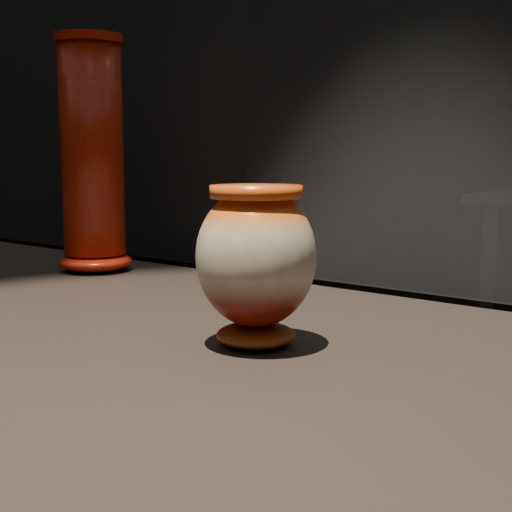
{
  "coord_description": "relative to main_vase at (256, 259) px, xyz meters",
  "views": [
    {
      "loc": [
        0.65,
        -0.54,
        1.11
      ],
      "look_at": [
        0.16,
        0.05,
        1.0
      ],
      "focal_mm": 50.0,
      "sensor_mm": 36.0,
      "label": 1
    }
  ],
  "objects": [
    {
      "name": "main_vase",
      "position": [
        0.0,
        0.0,
        0.0
      ],
      "size": [
        0.13,
        0.13,
        0.18
      ],
      "rotation": [
        0.0,
        0.0,
        -0.02
      ],
      "color": "maroon",
      "rests_on": "display_plinth"
    },
    {
      "name": "tall_vase",
      "position": [
        -0.55,
        0.21,
        0.11
      ],
      "size": [
        0.17,
        0.17,
        0.42
      ],
      "rotation": [
        0.0,
        0.0,
        -0.32
      ],
      "color": "red",
      "rests_on": "display_plinth"
    }
  ]
}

